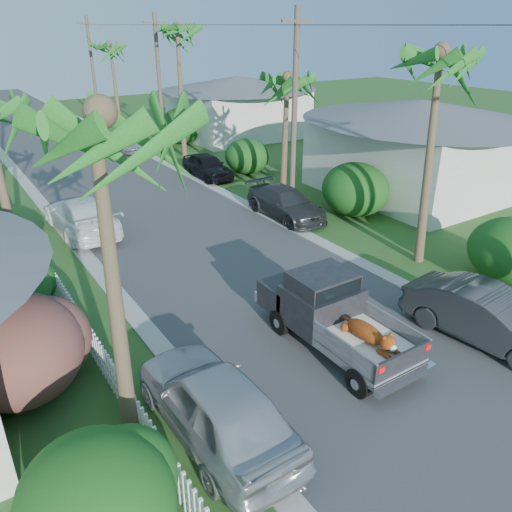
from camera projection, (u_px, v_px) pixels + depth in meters
ground at (435, 414)px, 11.65m from camera, size 120.00×120.00×0.00m
road at (100, 173)px, 30.58m from camera, size 8.00×100.00×0.02m
curb_left at (26, 184)px, 28.42m from camera, size 0.60×100.00×0.06m
curb_right at (165, 163)px, 32.71m from camera, size 0.60×100.00×0.06m
pickup_truck at (328, 310)px, 13.92m from camera, size 1.98×5.12×2.06m
parked_car_rn at (488, 317)px, 14.03m from camera, size 2.25×4.91×1.56m
parked_car_rm at (286, 203)px, 23.28m from camera, size 1.90×4.66×1.35m
parked_car_rf at (207, 166)px, 29.32m from camera, size 1.66×4.08×1.39m
parked_car_rd at (128, 141)px, 35.78m from camera, size 2.24×4.74×1.31m
parked_car_ln at (215, 404)px, 10.74m from camera, size 2.05×4.94×1.67m
parked_car_lf at (81, 216)px, 21.47m from camera, size 2.33×5.42×1.56m
palm_l_a at (90, 117)px, 7.90m from camera, size 4.40×4.40×8.20m
palm_r_a at (445, 53)px, 16.20m from camera, size 4.40×4.40×8.70m
palm_r_b at (286, 78)px, 23.79m from camera, size 4.40×4.40×7.20m
palm_r_c at (177, 27)px, 31.01m from camera, size 4.40×4.40×9.40m
palm_r_d at (110, 44)px, 42.34m from camera, size 4.40×4.40×8.00m
shrub_l_a at (97, 504)px, 8.20m from camera, size 2.60×2.86×2.20m
shrub_l_b at (18, 350)px, 11.75m from camera, size 3.00×3.30×2.60m
shrub_l_c at (9, 288)px, 15.11m from camera, size 2.40×2.64×2.00m
shrub_r_b at (355, 189)px, 23.34m from camera, size 3.00×3.30×2.50m
shrub_r_c at (247, 156)px, 30.09m from camera, size 2.60×2.86×2.10m
shrub_r_d at (182, 126)px, 37.81m from camera, size 3.20×3.52×2.60m
picket_fence at (104, 362)px, 12.61m from camera, size 0.10×11.00×1.00m
house_right_near at (416, 151)px, 26.28m from camera, size 8.00×9.00×4.80m
house_right_far at (238, 109)px, 39.96m from camera, size 9.00×8.00×4.60m
utility_pole_b at (294, 115)px, 22.35m from camera, size 1.60×0.26×9.00m
utility_pole_c at (160, 84)px, 33.71m from camera, size 1.60×0.26×9.00m
utility_pole_d at (93, 69)px, 45.07m from camera, size 1.60×0.26×9.00m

